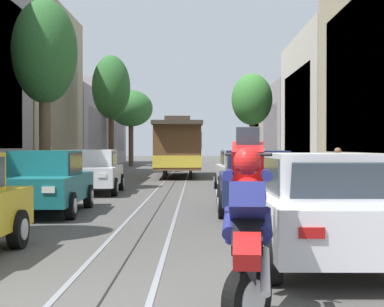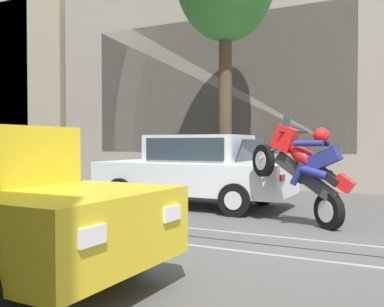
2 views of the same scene
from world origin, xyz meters
name	(u,v)px [view 2 (image 2 of 2)]	position (x,y,z in m)	size (l,w,h in m)	color
parked_car_white_near_right	(195,170)	(2.82, 2.83, 0.80)	(2.00, 4.36, 1.58)	silver
motorcycle_with_rider	(307,169)	(1.53, 0.09, 0.98)	(0.58, 1.82, 1.88)	black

